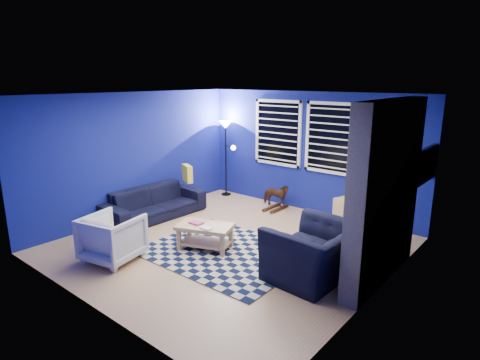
{
  "coord_description": "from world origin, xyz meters",
  "views": [
    {
      "loc": [
        4.17,
        -4.74,
        2.76
      ],
      "look_at": [
        -0.02,
        0.3,
        1.09
      ],
      "focal_mm": 30.0,
      "sensor_mm": 36.0,
      "label": 1
    }
  ],
  "objects_px": {
    "cabinet": "(354,214)",
    "floor_lamp": "(226,135)",
    "tv": "(425,165)",
    "armchair_big": "(314,252)",
    "coffee_table": "(205,232)",
    "rocking_horse": "(276,195)",
    "sofa": "(154,203)",
    "armchair_bent": "(113,238)"
  },
  "relations": [
    {
      "from": "coffee_table",
      "to": "cabinet",
      "type": "bearing_deg",
      "value": 58.67
    },
    {
      "from": "coffee_table",
      "to": "cabinet",
      "type": "relative_size",
      "value": 1.32
    },
    {
      "from": "sofa",
      "to": "armchair_bent",
      "type": "xyz_separation_m",
      "value": [
        1.07,
        -1.65,
        0.06
      ]
    },
    {
      "from": "rocking_horse",
      "to": "cabinet",
      "type": "xyz_separation_m",
      "value": [
        1.77,
        -0.01,
        -0.04
      ]
    },
    {
      "from": "rocking_horse",
      "to": "floor_lamp",
      "type": "relative_size",
      "value": 0.33
    },
    {
      "from": "cabinet",
      "to": "floor_lamp",
      "type": "distance_m",
      "value": 3.54
    },
    {
      "from": "armchair_big",
      "to": "armchair_bent",
      "type": "xyz_separation_m",
      "value": [
        -2.69,
        -1.45,
        -0.03
      ]
    },
    {
      "from": "armchair_bent",
      "to": "tv",
      "type": "bearing_deg",
      "value": -147.21
    },
    {
      "from": "rocking_horse",
      "to": "coffee_table",
      "type": "distance_m",
      "value": 2.46
    },
    {
      "from": "floor_lamp",
      "to": "tv",
      "type": "bearing_deg",
      "value": -3.14
    },
    {
      "from": "floor_lamp",
      "to": "sofa",
      "type": "bearing_deg",
      "value": -91.13
    },
    {
      "from": "coffee_table",
      "to": "cabinet",
      "type": "height_order",
      "value": "cabinet"
    },
    {
      "from": "armchair_bent",
      "to": "cabinet",
      "type": "relative_size",
      "value": 1.04
    },
    {
      "from": "tv",
      "to": "cabinet",
      "type": "height_order",
      "value": "tv"
    },
    {
      "from": "armchair_big",
      "to": "rocking_horse",
      "type": "height_order",
      "value": "armchair_big"
    },
    {
      "from": "tv",
      "to": "floor_lamp",
      "type": "xyz_separation_m",
      "value": [
        -4.5,
        0.25,
        0.06
      ]
    },
    {
      "from": "armchair_big",
      "to": "coffee_table",
      "type": "bearing_deg",
      "value": -79.28
    },
    {
      "from": "sofa",
      "to": "tv",
      "type": "bearing_deg",
      "value": -65.75
    },
    {
      "from": "tv",
      "to": "armchair_bent",
      "type": "relative_size",
      "value": 1.25
    },
    {
      "from": "armchair_bent",
      "to": "coffee_table",
      "type": "distance_m",
      "value": 1.45
    },
    {
      "from": "armchair_big",
      "to": "floor_lamp",
      "type": "height_order",
      "value": "floor_lamp"
    },
    {
      "from": "tv",
      "to": "rocking_horse",
      "type": "height_order",
      "value": "tv"
    },
    {
      "from": "sofa",
      "to": "floor_lamp",
      "type": "distance_m",
      "value": 2.44
    },
    {
      "from": "tv",
      "to": "floor_lamp",
      "type": "height_order",
      "value": "floor_lamp"
    },
    {
      "from": "armchair_big",
      "to": "coffee_table",
      "type": "xyz_separation_m",
      "value": [
        -1.87,
        -0.26,
        -0.08
      ]
    },
    {
      "from": "tv",
      "to": "coffee_table",
      "type": "height_order",
      "value": "tv"
    },
    {
      "from": "armchair_bent",
      "to": "rocking_horse",
      "type": "bearing_deg",
      "value": -111.17
    },
    {
      "from": "tv",
      "to": "cabinet",
      "type": "bearing_deg",
      "value": 176.52
    },
    {
      "from": "tv",
      "to": "armchair_bent",
      "type": "xyz_separation_m",
      "value": [
        -3.48,
        -3.56,
        -1.03
      ]
    },
    {
      "from": "sofa",
      "to": "armchair_big",
      "type": "distance_m",
      "value": 3.77
    },
    {
      "from": "armchair_big",
      "to": "cabinet",
      "type": "relative_size",
      "value": 1.57
    },
    {
      "from": "coffee_table",
      "to": "armchair_bent",
      "type": "bearing_deg",
      "value": -124.47
    },
    {
      "from": "sofa",
      "to": "armchair_bent",
      "type": "bearing_deg",
      "value": -145.62
    },
    {
      "from": "armchair_big",
      "to": "tv",
      "type": "bearing_deg",
      "value": 162.32
    },
    {
      "from": "armchair_big",
      "to": "rocking_horse",
      "type": "distance_m",
      "value": 3.07
    },
    {
      "from": "armchair_big",
      "to": "rocking_horse",
      "type": "bearing_deg",
      "value": -132.56
    },
    {
      "from": "armchair_bent",
      "to": "coffee_table",
      "type": "xyz_separation_m",
      "value": [
        0.82,
        1.19,
        -0.05
      ]
    },
    {
      "from": "sofa",
      "to": "floor_lamp",
      "type": "relative_size",
      "value": 1.19
    },
    {
      "from": "armchair_big",
      "to": "armchair_bent",
      "type": "distance_m",
      "value": 3.06
    },
    {
      "from": "armchair_big",
      "to": "coffee_table",
      "type": "relative_size",
      "value": 1.19
    },
    {
      "from": "armchair_big",
      "to": "coffee_table",
      "type": "distance_m",
      "value": 1.89
    },
    {
      "from": "coffee_table",
      "to": "cabinet",
      "type": "xyz_separation_m",
      "value": [
        1.49,
        2.44,
        -0.02
      ]
    }
  ]
}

